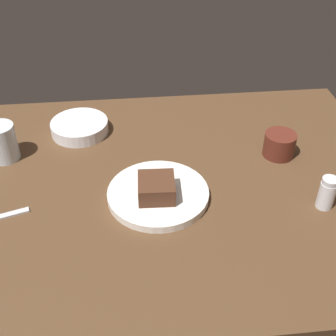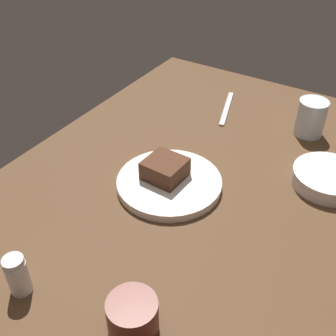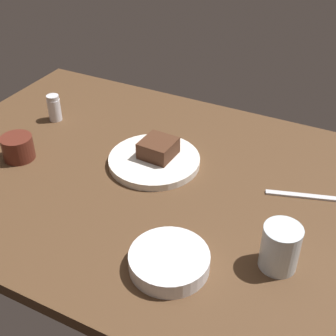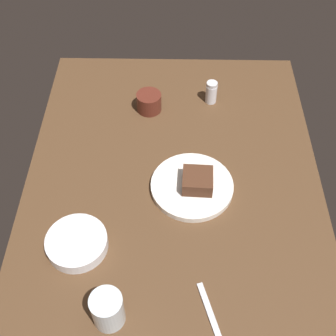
{
  "view_description": "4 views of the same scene",
  "coord_description": "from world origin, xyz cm",
  "px_view_note": "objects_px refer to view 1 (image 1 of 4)",
  "views": [
    {
      "loc": [
        4.63,
        81.46,
        70.3
      ],
      "look_at": [
        -3.67,
        2.02,
        8.73
      ],
      "focal_mm": 47.56,
      "sensor_mm": 36.0,
      "label": 1
    },
    {
      "loc": [
        -61.94,
        -32.44,
        63.12
      ],
      "look_at": [
        -1.44,
        5.37,
        8.29
      ],
      "focal_mm": 45.18,
      "sensor_mm": 36.0,
      "label": 2
    },
    {
      "loc": [
        45.48,
        -78.34,
        70.07
      ],
      "look_at": [
        4.23,
        2.56,
        5.07
      ],
      "focal_mm": 49.28,
      "sensor_mm": 36.0,
      "label": 3
    },
    {
      "loc": [
        74.62,
        0.18,
        103.08
      ],
      "look_at": [
        -4.71,
        -1.31,
        7.35
      ],
      "focal_mm": 47.76,
      "sensor_mm": 36.0,
      "label": 4
    }
  ],
  "objects_px": {
    "side_bowl": "(80,127)",
    "salt_shaker": "(327,193)",
    "dessert_plate": "(158,194)",
    "chocolate_cake_slice": "(156,188)",
    "coffee_cup": "(279,145)",
    "water_glass": "(2,142)"
  },
  "relations": [
    {
      "from": "side_bowl",
      "to": "salt_shaker",
      "type": "bearing_deg",
      "value": 147.03
    },
    {
      "from": "dessert_plate",
      "to": "side_bowl",
      "type": "xyz_separation_m",
      "value": [
        0.19,
        -0.29,
        0.01
      ]
    },
    {
      "from": "chocolate_cake_slice",
      "to": "side_bowl",
      "type": "height_order",
      "value": "chocolate_cake_slice"
    },
    {
      "from": "side_bowl",
      "to": "coffee_cup",
      "type": "height_order",
      "value": "coffee_cup"
    },
    {
      "from": "salt_shaker",
      "to": "coffee_cup",
      "type": "xyz_separation_m",
      "value": [
        0.04,
        -0.2,
        -0.01
      ]
    },
    {
      "from": "salt_shaker",
      "to": "side_bowl",
      "type": "relative_size",
      "value": 0.5
    },
    {
      "from": "chocolate_cake_slice",
      "to": "water_glass",
      "type": "relative_size",
      "value": 0.87
    },
    {
      "from": "chocolate_cake_slice",
      "to": "coffee_cup",
      "type": "xyz_separation_m",
      "value": [
        -0.33,
        -0.15,
        -0.01
      ]
    },
    {
      "from": "chocolate_cake_slice",
      "to": "salt_shaker",
      "type": "distance_m",
      "value": 0.37
    },
    {
      "from": "water_glass",
      "to": "side_bowl",
      "type": "height_order",
      "value": "water_glass"
    },
    {
      "from": "chocolate_cake_slice",
      "to": "side_bowl",
      "type": "relative_size",
      "value": 0.53
    },
    {
      "from": "dessert_plate",
      "to": "chocolate_cake_slice",
      "type": "height_order",
      "value": "chocolate_cake_slice"
    },
    {
      "from": "side_bowl",
      "to": "coffee_cup",
      "type": "xyz_separation_m",
      "value": [
        -0.51,
        0.16,
        0.01
      ]
    },
    {
      "from": "dessert_plate",
      "to": "salt_shaker",
      "type": "xyz_separation_m",
      "value": [
        -0.36,
        0.07,
        0.03
      ]
    },
    {
      "from": "salt_shaker",
      "to": "side_bowl",
      "type": "height_order",
      "value": "salt_shaker"
    },
    {
      "from": "salt_shaker",
      "to": "water_glass",
      "type": "bearing_deg",
      "value": -19.43
    },
    {
      "from": "salt_shaker",
      "to": "chocolate_cake_slice",
      "type": "bearing_deg",
      "value": -8.28
    },
    {
      "from": "side_bowl",
      "to": "water_glass",
      "type": "bearing_deg",
      "value": 28.65
    },
    {
      "from": "chocolate_cake_slice",
      "to": "coffee_cup",
      "type": "bearing_deg",
      "value": -155.57
    },
    {
      "from": "salt_shaker",
      "to": "water_glass",
      "type": "relative_size",
      "value": 0.82
    },
    {
      "from": "dessert_plate",
      "to": "coffee_cup",
      "type": "height_order",
      "value": "coffee_cup"
    },
    {
      "from": "chocolate_cake_slice",
      "to": "coffee_cup",
      "type": "height_order",
      "value": "same"
    }
  ]
}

